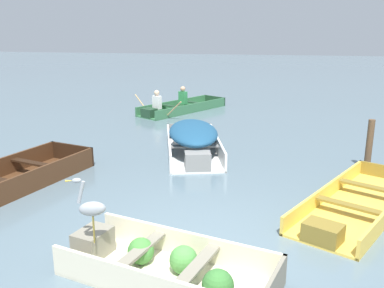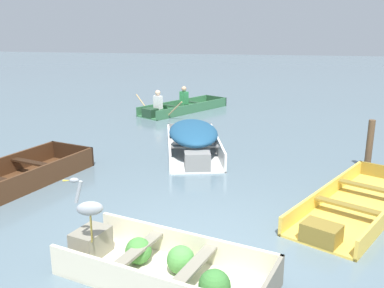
# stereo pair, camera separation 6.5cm
# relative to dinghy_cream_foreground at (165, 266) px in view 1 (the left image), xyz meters

# --- Properties ---
(ground_plane) EXTENTS (80.00, 80.00, 0.00)m
(ground_plane) POSITION_rel_dinghy_cream_foreground_xyz_m (0.34, 0.69, -0.16)
(ground_plane) COLOR slate
(dinghy_cream_foreground) EXTENTS (2.81, 1.76, 0.40)m
(dinghy_cream_foreground) POSITION_rel_dinghy_cream_foreground_xyz_m (0.00, 0.00, 0.00)
(dinghy_cream_foreground) COLOR beige
(dinghy_cream_foreground) RESTS_ON ground
(skiff_white_near_moored) EXTENTS (1.87, 3.09, 0.72)m
(skiff_white_near_moored) POSITION_rel_dinghy_cream_foreground_xyz_m (-0.56, 5.14, 0.27)
(skiff_white_near_moored) COLOR white
(skiff_white_near_moored) RESTS_ON ground
(skiff_yellow_mid_moored) EXTENTS (2.66, 3.57, 0.30)m
(skiff_yellow_mid_moored) POSITION_rel_dinghy_cream_foreground_xyz_m (2.66, 2.46, -0.07)
(skiff_yellow_mid_moored) COLOR #E5BC47
(skiff_yellow_mid_moored) RESTS_ON ground
(skiff_dark_varnish_far_moored) EXTENTS (2.05, 3.47, 0.42)m
(skiff_dark_varnish_far_moored) POSITION_rel_dinghy_cream_foreground_xyz_m (-3.62, 2.35, -0.02)
(skiff_dark_varnish_far_moored) COLOR #4C2D19
(skiff_dark_varnish_far_moored) RESTS_ON ground
(rowboat_green_with_crew) EXTENTS (3.02, 3.58, 0.89)m
(rowboat_green_with_crew) POSITION_rel_dinghy_cream_foreground_xyz_m (-1.96, 10.12, 0.01)
(rowboat_green_with_crew) COLOR #387047
(rowboat_green_with_crew) RESTS_ON ground
(heron_on_dinghy) EXTENTS (0.45, 0.23, 0.84)m
(heron_on_dinghy) POSITION_rel_dinghy_cream_foreground_xyz_m (-0.90, 0.00, 0.70)
(heron_on_dinghy) COLOR olive
(heron_on_dinghy) RESTS_ON dinghy_cream_foreground
(mooring_post) EXTENTS (0.14, 0.14, 1.08)m
(mooring_post) POSITION_rel_dinghy_cream_foreground_xyz_m (3.28, 4.73, 0.38)
(mooring_post) COLOR brown
(mooring_post) RESTS_ON ground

